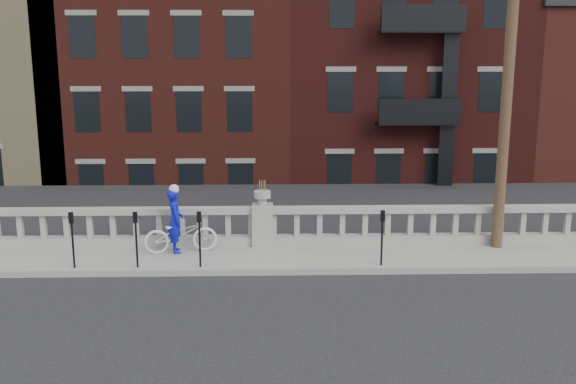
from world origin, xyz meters
The scene contains 12 objects.
ground centered at (0.00, 0.00, 0.00)m, with size 120.00×120.00×0.00m, color black.
sidewalk centered at (0.00, 3.00, 0.07)m, with size 32.00×2.20×0.15m, color gray.
balustrade centered at (0.00, 3.95, 0.64)m, with size 28.00×0.34×1.03m.
planter_pedestal centered at (0.00, 3.95, 0.83)m, with size 0.55×0.55×1.76m.
lower_level centered at (0.56, 23.04, 2.63)m, with size 80.00×44.00×20.80m.
utility_pole centered at (6.20, 3.60, 5.24)m, with size 1.60×0.28×10.00m.
parking_meter_b centered at (-4.47, 2.15, 1.00)m, with size 0.10×0.09×1.36m.
parking_meter_c centered at (-2.97, 2.15, 1.00)m, with size 0.10×0.09×1.36m.
parking_meter_d centered at (-1.47, 2.15, 1.00)m, with size 0.10×0.09×1.36m.
parking_meter_e centered at (2.88, 2.15, 1.00)m, with size 0.10×0.09×1.36m.
bicycle centered at (-2.09, 3.34, 0.64)m, with size 0.65×1.86×0.98m, color silver.
cyclist centered at (-2.23, 3.36, 0.98)m, with size 0.61×0.40×1.67m, color #0C10BA.
Camera 1 is at (0.24, -12.57, 5.10)m, focal length 40.00 mm.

